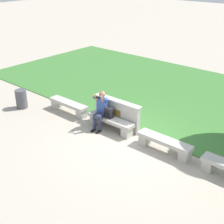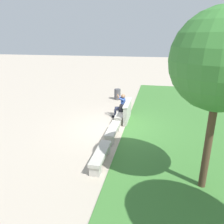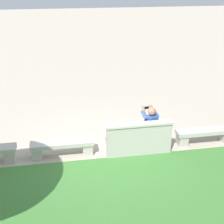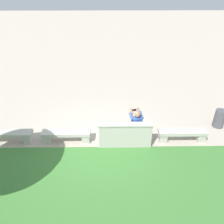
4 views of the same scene
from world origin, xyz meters
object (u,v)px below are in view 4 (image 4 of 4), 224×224
(bench_mid, at_px, (66,135))
(bench_far, at_px, (8,135))
(bench_main, at_px, (182,134))
(person_photographer, at_px, (135,123))
(bench_near, at_px, (124,134))
(backpack, at_px, (127,127))
(trash_bin, at_px, (219,119))

(bench_mid, bearing_deg, bench_far, 0.00)
(bench_main, xyz_separation_m, person_photographer, (1.76, -0.07, 0.44))
(bench_near, height_order, backpack, backpack)
(person_photographer, relative_size, trash_bin, 1.76)
(bench_far, bearing_deg, backpack, 179.94)
(bench_main, xyz_separation_m, trash_bin, (-1.77, -0.90, 0.08))
(bench_far, xyz_separation_m, backpack, (-4.40, 0.00, 0.33))
(bench_mid, height_order, person_photographer, person_photographer)
(bench_main, relative_size, bench_near, 1.00)
(bench_mid, distance_m, bench_far, 2.15)
(bench_far, xyz_separation_m, person_photographer, (-4.70, -0.07, 0.44))
(bench_main, relative_size, bench_far, 1.00)
(trash_bin, bearing_deg, bench_near, 12.98)
(bench_mid, height_order, bench_far, same)
(backpack, height_order, trash_bin, backpack)
(bench_far, distance_m, backpack, 4.41)
(bench_far, relative_size, trash_bin, 2.38)
(bench_near, bearing_deg, bench_mid, 0.00)
(bench_near, bearing_deg, backpack, 177.23)
(bench_near, distance_m, trash_bin, 4.03)
(bench_near, relative_size, backpack, 4.17)
(bench_main, xyz_separation_m, backpack, (2.06, 0.00, 0.33))
(person_photographer, bearing_deg, backpack, 14.96)
(bench_main, xyz_separation_m, bench_near, (2.15, 0.00, 0.00))
(person_photographer, distance_m, trash_bin, 3.65)
(trash_bin, bearing_deg, bench_far, 6.27)
(backpack, bearing_deg, bench_mid, -0.12)
(bench_main, bearing_deg, person_photographer, -2.43)
(bench_main, height_order, bench_near, same)
(bench_near, height_order, person_photographer, person_photographer)
(bench_main, height_order, trash_bin, trash_bin)
(bench_near, relative_size, bench_mid, 1.00)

